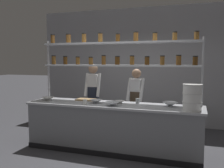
% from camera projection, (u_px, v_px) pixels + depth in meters
% --- Properties ---
extents(ground_plane, '(40.00, 40.00, 0.00)m').
position_uv_depth(ground_plane, '(113.00, 150.00, 4.88)').
color(ground_plane, '#3D3D42').
extents(back_wall, '(5.79, 0.12, 3.17)m').
position_uv_depth(back_wall, '(139.00, 66.00, 6.91)').
color(back_wall, '#939399').
rests_on(back_wall, ground_plane).
extents(prep_counter, '(3.39, 0.76, 0.92)m').
position_uv_depth(prep_counter, '(112.00, 127.00, 4.83)').
color(prep_counter, gray).
rests_on(prep_counter, ground_plane).
extents(spice_shelf_unit, '(3.28, 0.28, 2.32)m').
position_uv_depth(spice_shelf_unit, '(117.00, 56.00, 5.01)').
color(spice_shelf_unit, '#B7BABF').
rests_on(spice_shelf_unit, ground_plane).
extents(chef_left, '(0.39, 0.31, 1.67)m').
position_uv_depth(chef_left, '(93.00, 95.00, 5.73)').
color(chef_left, black).
rests_on(chef_left, ground_plane).
extents(chef_center, '(0.39, 0.30, 1.57)m').
position_uv_depth(chef_center, '(136.00, 100.00, 5.40)').
color(chef_center, black).
rests_on(chef_center, ground_plane).
extents(container_stack, '(0.32, 0.32, 0.45)m').
position_uv_depth(container_stack, '(192.00, 97.00, 4.14)').
color(container_stack, white).
rests_on(container_stack, prep_counter).
extents(cutting_board, '(0.40, 0.26, 0.02)m').
position_uv_depth(cutting_board, '(86.00, 100.00, 5.25)').
color(cutting_board, '#A88456').
rests_on(cutting_board, prep_counter).
extents(prep_bowl_near_left, '(0.25, 0.25, 0.07)m').
position_uv_depth(prep_bowl_near_left, '(48.00, 99.00, 5.21)').
color(prep_bowl_near_left, silver).
rests_on(prep_bowl_near_left, prep_counter).
extents(prep_bowl_center_front, '(0.28, 0.28, 0.08)m').
position_uv_depth(prep_bowl_center_front, '(170.00, 104.00, 4.53)').
color(prep_bowl_center_front, silver).
rests_on(prep_bowl_center_front, prep_counter).
extents(prep_bowl_center_back, '(0.25, 0.25, 0.07)m').
position_uv_depth(prep_bowl_center_back, '(96.00, 101.00, 4.88)').
color(prep_bowl_center_back, silver).
rests_on(prep_bowl_center_back, prep_counter).
extents(prep_bowl_near_right, '(0.26, 0.26, 0.07)m').
position_uv_depth(prep_bowl_near_right, '(113.00, 104.00, 4.58)').
color(prep_bowl_near_right, '#B2B7BC').
rests_on(prep_bowl_near_right, prep_counter).
extents(prep_bowl_far_left, '(0.20, 0.20, 0.05)m').
position_uv_depth(prep_bowl_far_left, '(120.00, 102.00, 4.84)').
color(prep_bowl_far_left, silver).
rests_on(prep_bowl_far_left, prep_counter).
extents(serving_cup_front, '(0.08, 0.08, 0.10)m').
position_uv_depth(serving_cup_front, '(138.00, 101.00, 4.83)').
color(serving_cup_front, '#B2B7BC').
rests_on(serving_cup_front, prep_counter).
extents(serving_cup_by_board, '(0.08, 0.08, 0.10)m').
position_uv_depth(serving_cup_by_board, '(85.00, 102.00, 4.71)').
color(serving_cup_by_board, silver).
rests_on(serving_cup_by_board, prep_counter).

